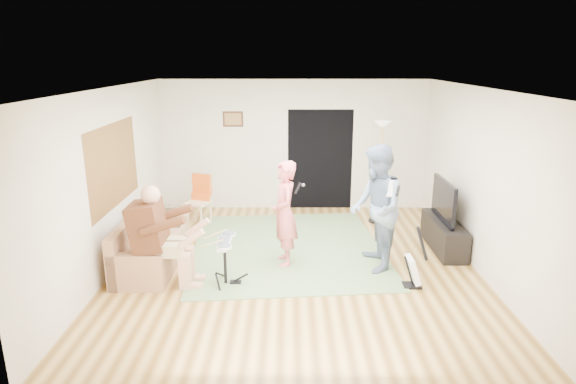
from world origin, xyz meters
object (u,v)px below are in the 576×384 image
object	(u,v)px
guitar_spare	(414,270)
television	(444,200)
sofa	(148,250)
torchiere_lamp	(381,154)
dining_chair	(198,207)
guitarist	(376,209)
tv_cabinet	(444,235)
singer	(285,214)
drum_kit	(225,264)

from	to	relation	value
guitar_spare	television	world-z (taller)	television
sofa	television	distance (m)	4.82
torchiere_lamp	dining_chair	distance (m)	3.64
torchiere_lamp	dining_chair	world-z (taller)	torchiere_lamp
guitarist	tv_cabinet	xyz separation A→B (m)	(1.31, 0.77, -0.71)
singer	torchiere_lamp	world-z (taller)	torchiere_lamp
dining_chair	sofa	bearing A→B (deg)	-81.69
torchiere_lamp	guitar_spare	bearing A→B (deg)	-89.99
singer	guitarist	size ratio (longest dim) A/B	0.86
sofa	television	xyz separation A→B (m)	(4.73, 0.67, 0.60)
singer	guitar_spare	bearing A→B (deg)	56.11
drum_kit	guitar_spare	bearing A→B (deg)	-1.68
singer	tv_cabinet	xyz separation A→B (m)	(2.67, 0.62, -0.57)
drum_kit	guitarist	size ratio (longest dim) A/B	0.37
guitar_spare	torchiere_lamp	xyz separation A→B (m)	(-0.00, 2.79, 1.09)
dining_chair	tv_cabinet	xyz separation A→B (m)	(4.35, -1.23, -0.09)
television	sofa	bearing A→B (deg)	-171.92
torchiere_lamp	tv_cabinet	world-z (taller)	torchiere_lamp
sofa	television	bearing A→B (deg)	8.08
drum_kit	guitar_spare	world-z (taller)	guitar_spare
sofa	tv_cabinet	distance (m)	4.83
singer	guitar_spare	size ratio (longest dim) A/B	1.82
guitarist	tv_cabinet	bearing A→B (deg)	119.39
guitar_spare	guitarist	bearing A→B (deg)	125.69
singer	sofa	bearing A→B (deg)	-98.91
guitarist	dining_chair	distance (m)	3.70
drum_kit	guitar_spare	distance (m)	2.65
guitarist	torchiere_lamp	size ratio (longest dim) A/B	0.97
sofa	singer	bearing A→B (deg)	1.55
guitar_spare	tv_cabinet	size ratio (longest dim) A/B	0.64
singer	torchiere_lamp	size ratio (longest dim) A/B	0.83
drum_kit	television	bearing A→B (deg)	20.97
drum_kit	guitarist	world-z (taller)	guitarist
sofa	guitarist	bearing A→B (deg)	-1.66
drum_kit	television	xyz separation A→B (m)	(3.45, 1.32, 0.54)
guitarist	guitar_spare	size ratio (longest dim) A/B	2.13
singer	torchiere_lamp	distance (m)	2.76
singer	tv_cabinet	distance (m)	2.79
torchiere_lamp	singer	bearing A→B (deg)	-132.03
guitarist	torchiere_lamp	distance (m)	2.25
guitarist	tv_cabinet	distance (m)	1.67
singer	television	world-z (taller)	singer
drum_kit	guitarist	distance (m)	2.35
tv_cabinet	guitarist	bearing A→B (deg)	-149.37
sofa	dining_chair	xyz separation A→B (m)	(0.44, 1.91, 0.09)
drum_kit	singer	distance (m)	1.21
torchiere_lamp	television	xyz separation A→B (m)	(0.81, -1.39, -0.50)
sofa	guitarist	xyz separation A→B (m)	(3.48, -0.10, 0.70)
guitar_spare	dining_chair	bearing A→B (deg)	142.96
guitar_spare	dining_chair	distance (m)	4.38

